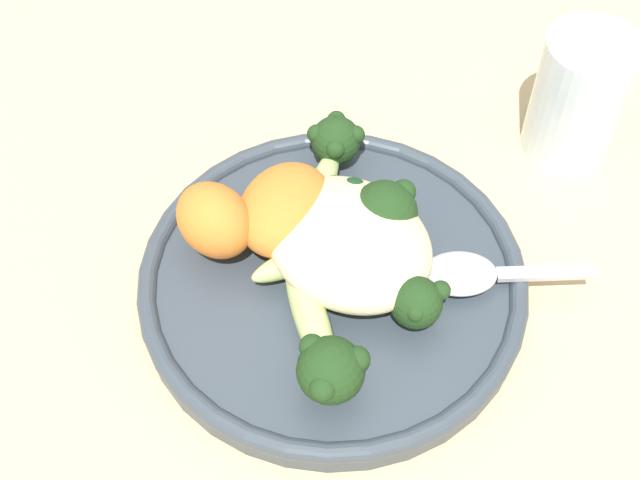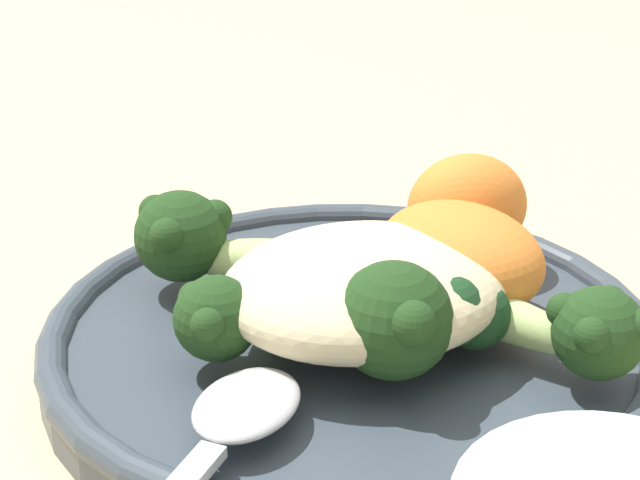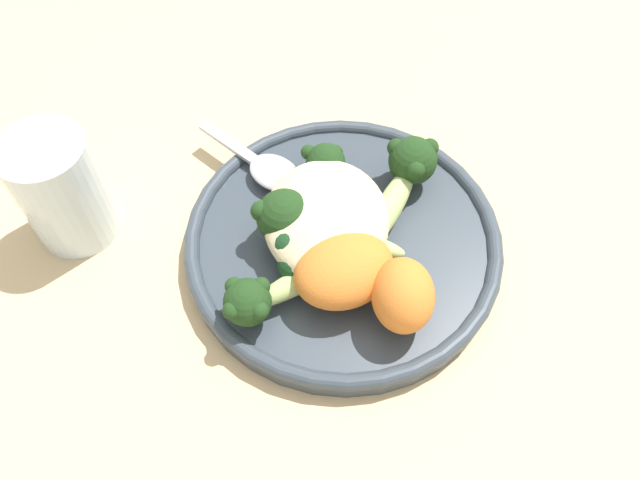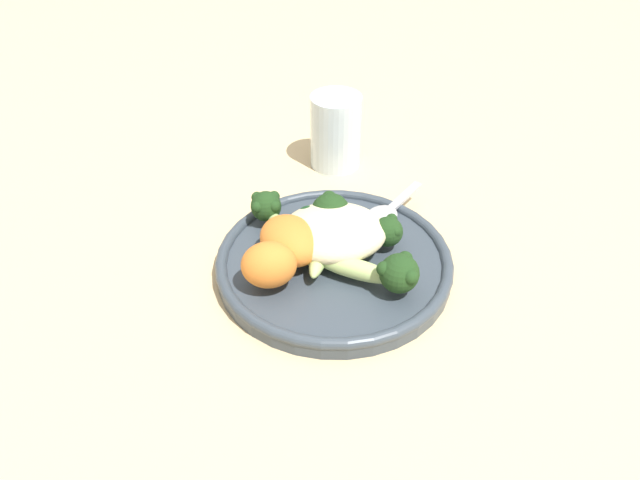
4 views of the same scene
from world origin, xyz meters
The scene contains 12 objects.
ground_plane centered at (0.00, 0.00, 0.00)m, with size 4.00×4.00×0.00m, color #D6B784.
plate centered at (0.00, -0.01, 0.01)m, with size 0.24×0.24×0.02m.
quinoa_mound centered at (0.00, 0.00, 0.04)m, with size 0.11×0.09×0.04m, color beige.
broccoli_stalk_0 centered at (0.04, -0.06, 0.04)m, with size 0.10×0.07×0.04m.
broccoli_stalk_1 centered at (0.04, 0.00, 0.04)m, with size 0.10×0.06×0.03m.
broccoli_stalk_2 centered at (0.00, 0.02, 0.04)m, with size 0.05×0.11×0.04m.
broccoli_stalk_3 centered at (-0.06, 0.03, 0.04)m, with size 0.08×0.11×0.03m.
sweet_potato_chunk_0 centered at (-0.04, -0.01, 0.04)m, with size 0.07×0.06×0.04m, color orange.
sweet_potato_chunk_1 centered at (-0.07, -0.05, 0.05)m, with size 0.05×0.04×0.05m, color orange.
kale_tuft centered at (-0.03, 0.02, 0.04)m, with size 0.05×0.05×0.03m.
spoon centered at (0.06, 0.05, 0.03)m, with size 0.09×0.09×0.01m.
water_glass centered at (0.02, 0.20, 0.05)m, with size 0.06×0.06×0.09m, color silver.
Camera 4 is at (-0.05, -0.49, 0.43)m, focal length 35.00 mm.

